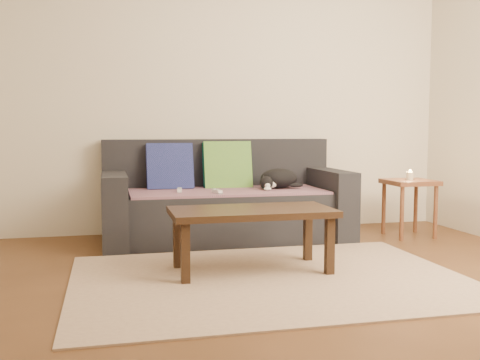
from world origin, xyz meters
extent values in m
plane|color=brown|center=(0.00, 0.00, 0.00)|extent=(4.50, 4.50, 0.00)
cube|color=beige|center=(0.00, 2.00, 1.30)|extent=(4.50, 0.04, 2.60)
cube|color=#232328|center=(0.00, 1.50, 0.21)|extent=(1.70, 0.78, 0.42)
cube|color=#232328|center=(0.00, 1.90, 0.65)|extent=(2.10, 0.18, 0.45)
cube|color=#232328|center=(-0.95, 1.50, 0.30)|extent=(0.20, 0.90, 0.60)
cube|color=#232328|center=(0.95, 1.50, 0.30)|extent=(0.20, 0.90, 0.60)
cube|color=#422547|center=(0.00, 1.48, 0.43)|extent=(1.66, 0.74, 0.02)
cube|color=#111C4A|center=(-0.46, 1.74, 0.63)|extent=(0.41, 0.20, 0.42)
cube|color=#0D543F|center=(0.06, 1.74, 0.63)|extent=(0.44, 0.20, 0.45)
ellipsoid|color=black|center=(0.48, 1.51, 0.53)|extent=(0.34, 0.26, 0.18)
sphere|color=black|center=(0.33, 1.41, 0.50)|extent=(0.12, 0.12, 0.12)
sphere|color=white|center=(0.33, 1.36, 0.48)|extent=(0.05, 0.05, 0.05)
ellipsoid|color=black|center=(0.61, 1.43, 0.47)|extent=(0.13, 0.05, 0.04)
cube|color=white|center=(-0.42, 1.42, 0.46)|extent=(0.06, 0.15, 0.03)
cube|color=white|center=(-0.13, 1.26, 0.46)|extent=(0.06, 0.15, 0.03)
cube|color=brown|center=(1.63, 1.28, 0.49)|extent=(0.41, 0.41, 0.04)
cylinder|color=brown|center=(1.47, 1.12, 0.23)|extent=(0.04, 0.04, 0.47)
cylinder|color=brown|center=(1.80, 1.12, 0.23)|extent=(0.04, 0.04, 0.47)
cylinder|color=brown|center=(1.47, 1.45, 0.23)|extent=(0.04, 0.04, 0.47)
cylinder|color=brown|center=(1.80, 1.45, 0.23)|extent=(0.04, 0.04, 0.47)
cylinder|color=beige|center=(1.63, 1.28, 0.55)|extent=(0.06, 0.06, 0.07)
sphere|color=#FFBF59|center=(1.63, 1.28, 0.59)|extent=(0.02, 0.02, 0.02)
cube|color=tan|center=(0.00, 0.15, 0.01)|extent=(2.50, 1.80, 0.01)
cube|color=#322213|center=(-0.07, 0.37, 0.41)|extent=(1.08, 0.54, 0.04)
cube|color=#322213|center=(-0.54, 0.17, 0.19)|extent=(0.05, 0.05, 0.39)
cube|color=#322213|center=(0.41, 0.17, 0.19)|extent=(0.05, 0.05, 0.39)
cube|color=#322213|center=(-0.54, 0.58, 0.19)|extent=(0.05, 0.05, 0.39)
cube|color=#322213|center=(0.41, 0.58, 0.19)|extent=(0.05, 0.05, 0.39)
camera|label=1|loc=(-1.00, -3.23, 0.96)|focal=42.00mm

